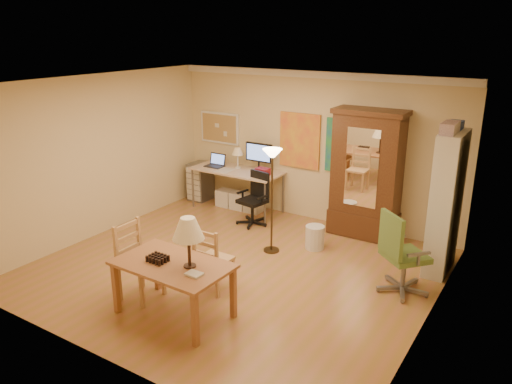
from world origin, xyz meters
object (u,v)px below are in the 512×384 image
Objects in this scene: dining_table at (178,254)px; armoire at (366,182)px; office_chair_black at (254,210)px; office_chair_green at (401,271)px; bookshelf at (446,204)px; computer_desk at (240,185)px.

dining_table is 0.66× the size of armoire.
dining_table is 3.25m from office_chair_black.
office_chair_black is (-0.89, 3.07, -0.58)m from dining_table.
office_chair_green is at bearing -18.98° from office_chair_black.
armoire is (1.86, 0.58, 0.69)m from office_chair_black.
bookshelf is at bearing -24.58° from armoire.
office_chair_black is at bearing -162.81° from armoire.
office_chair_green is 0.55× the size of bookshelf.
dining_table is 3.77m from armoire.
computer_desk is 0.84m from office_chair_black.
armoire is at bearing 17.19° from office_chair_black.
dining_table is 3.84m from bookshelf.
computer_desk is at bearing 171.73° from bookshelf.
office_chair_green is 1.23m from bookshelf.
office_chair_black is 3.37m from bookshelf.
dining_table is 1.49× the size of office_chair_black.
office_chair_green is at bearing -54.83° from armoire.
office_chair_black is at bearing 106.25° from dining_table.
computer_desk is at bearing 141.90° from office_chair_black.
office_chair_black is at bearing 161.02° from office_chair_green.
bookshelf is (3.28, -0.07, 0.77)m from office_chair_black.
computer_desk is at bearing 157.17° from office_chair_green.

